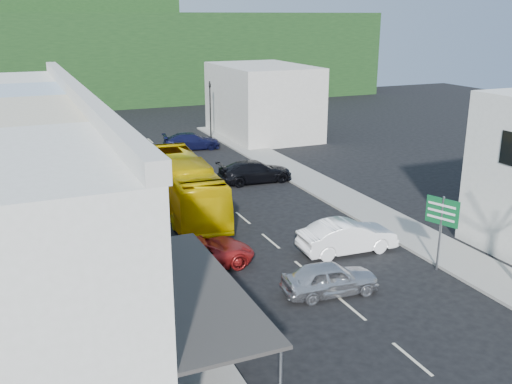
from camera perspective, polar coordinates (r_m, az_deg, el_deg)
name	(u,v)px	position (r m, az deg, el deg)	size (l,w,h in m)	color
ground	(306,270)	(27.55, 4.98, -7.80)	(120.00, 120.00, 0.00)	black
sidewalk_left	(110,223)	(34.23, -14.35, -3.04)	(3.00, 52.00, 0.15)	gray
sidewalk_right	(334,193)	(39.13, 7.80, -0.09)	(3.00, 52.00, 0.15)	gray
shopfront_row	(10,192)	(27.97, -23.35, -0.04)	(8.25, 30.00, 8.00)	silver
distant_block_left	(14,128)	(49.66, -23.02, 5.87)	(8.00, 10.00, 6.00)	#B7B2A8
distant_block_right	(262,101)	(57.35, 0.64, 9.10)	(8.00, 12.00, 7.00)	#B7B2A8
hillside	(84,51)	(87.76, -16.79, 13.35)	(80.00, 26.00, 14.00)	black
bus	(184,187)	(35.31, -7.22, 0.52)	(2.50, 11.60, 3.10)	#E5BB00
car_silver	(330,279)	(25.20, 7.43, -8.61)	(1.80, 4.40, 1.40)	#B9BABF
car_white	(347,239)	(29.58, 9.11, -4.67)	(1.80, 4.40, 1.40)	white
car_red	(200,254)	(27.57, -5.61, -6.20)	(1.90, 4.60, 1.40)	maroon
car_black_near	(255,173)	(41.41, -0.08, 1.95)	(1.84, 4.50, 1.40)	black
car_black_far	(162,160)	(45.60, -9.34, 3.15)	(1.80, 4.40, 1.40)	black
car_navy_far	(192,142)	(52.08, -6.46, 5.03)	(1.84, 4.50, 1.40)	black
pedestrian_left	(122,275)	(25.28, -13.27, -8.11)	(0.60, 0.40, 1.70)	black
direction_sign	(440,234)	(28.16, 17.93, -3.99)	(0.76, 1.61, 3.67)	#0E5729
traffic_signal	(210,110)	(56.32, -4.59, 8.17)	(0.60, 1.14, 5.58)	black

